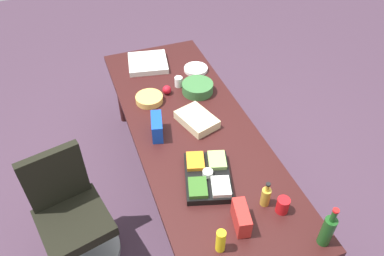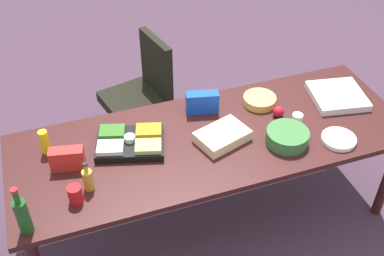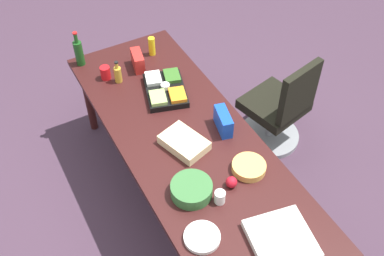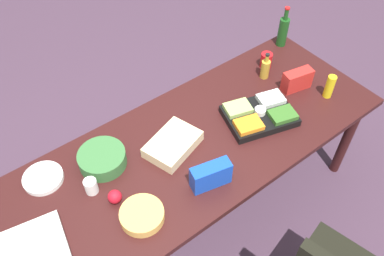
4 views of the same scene
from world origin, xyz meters
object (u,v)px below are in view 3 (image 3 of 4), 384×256
red_solo_cup (105,73)px  pizza_box (281,239)px  apple_red (231,182)px  salad_bowl (191,189)px  office_chair (278,113)px  mustard_bottle (152,46)px  paper_plate_stack (202,237)px  sheet_cake (184,143)px  wine_bottle (79,52)px  chip_bag_blue (223,121)px  chip_bowl (249,167)px  chip_bag_red (138,61)px  veggie_tray (165,89)px  conference_table (187,146)px  dressing_bottle (118,74)px  paper_cup (220,197)px

red_solo_cup → pizza_box: bearing=-169.4°
apple_red → salad_bowl: (0.07, 0.26, 0.01)m
office_chair → apple_red: 1.30m
apple_red → red_solo_cup: (1.41, 0.31, 0.02)m
mustard_bottle → red_solo_cup: (-0.11, 0.47, -0.03)m
mustard_bottle → paper_plate_stack: bearing=163.9°
sheet_cake → wine_bottle: wine_bottle is taller
chip_bag_blue → wine_bottle: wine_bottle is taller
sheet_cake → chip_bowl: (-0.39, -0.28, -0.01)m
chip_bowl → salad_bowl: size_ratio=0.85×
chip_bag_red → paper_plate_stack: 1.69m
veggie_tray → chip_bag_red: 0.40m
paper_plate_stack → sheet_cake: bearing=-19.8°
sheet_cake → mustard_bottle: bearing=-13.6°
veggie_tray → pizza_box: bearing=-179.6°
conference_table → wine_bottle: 1.26m
mustard_bottle → pizza_box: (-2.01, 0.11, -0.06)m
dressing_bottle → red_solo_cup: size_ratio=1.79×
paper_cup → chip_bag_red: size_ratio=0.45×
chip_bag_red → pizza_box: bearing=-178.0°
dressing_bottle → red_solo_cup: 0.12m
office_chair → dressing_bottle: (0.59, 1.21, 0.49)m
office_chair → chip_bag_blue: (-0.26, 0.75, 0.49)m
mustard_bottle → chip_bowl: mustard_bottle is taller
paper_plate_stack → wine_bottle: 1.93m
office_chair → red_solo_cup: office_chair is taller
pizza_box → red_solo_cup: (1.90, 0.35, 0.03)m
apple_red → salad_bowl: size_ratio=0.28×
dressing_bottle → sheet_cake: size_ratio=0.61×
salad_bowl → dressing_bottle: bearing=-0.8°
chip_bowl → red_solo_cup: (1.35, 0.49, 0.03)m
apple_red → wine_bottle: size_ratio=0.24×
dressing_bottle → sheet_cake: 0.88m
conference_table → office_chair: size_ratio=2.72×
office_chair → sheet_cake: size_ratio=2.97×
office_chair → wine_bottle: bearing=55.9°
apple_red → wine_bottle: bearing=14.4°
mustard_bottle → salad_bowl: size_ratio=0.61×
sheet_cake → wine_bottle: (1.23, 0.32, 0.09)m
pizza_box → salad_bowl: salad_bowl is taller
veggie_tray → paper_plate_stack: size_ratio=2.22×
paper_cup → chip_bowl: (0.12, -0.30, -0.02)m
dressing_bottle → wine_bottle: wine_bottle is taller
pizza_box → wine_bottle: size_ratio=1.15×
chip_bag_blue → red_solo_cup: 1.08m
paper_cup → chip_bag_blue: chip_bag_blue is taller
paper_cup → paper_plate_stack: (-0.18, 0.23, -0.03)m
salad_bowl → red_solo_cup: 1.34m
office_chair → chip_bag_red: (0.68, 1.00, 0.49)m
veggie_tray → conference_table: bearing=170.6°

